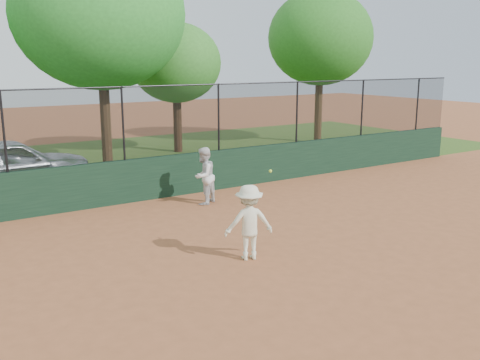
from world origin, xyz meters
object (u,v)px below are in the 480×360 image
player_main (249,222)px  tree_3 (176,63)px  tree_4 (321,38)px  player_second (204,176)px  parked_car (9,164)px  tree_2 (100,14)px

player_main → tree_3: size_ratio=0.34×
player_main → tree_3: (4.54, 12.23, 2.99)m
tree_4 → player_second: bearing=-145.7°
parked_car → player_second: size_ratio=3.02×
tree_3 → tree_4: (6.83, -1.23, 1.11)m
parked_car → tree_2: (3.58, 1.51, 4.59)m
parked_car → player_main: 9.15m
player_second → tree_4: size_ratio=0.22×
player_main → tree_3: tree_3 is taller
parked_car → player_main: bearing=-165.3°
tree_2 → tree_3: size_ratio=1.47×
tree_2 → tree_3: bearing=27.9°
parked_car → player_second: parked_car is taller
player_second → tree_2: 7.64m
player_second → tree_2: bearing=-116.0°
parked_car → player_main: size_ratio=2.61×
tree_3 → tree_4: tree_4 is taller
parked_car → tree_3: tree_3 is taller
player_main → tree_2: 11.23m
tree_2 → parked_car: bearing=-157.1°
player_main → tree_3: bearing=69.6°
player_main → tree_4: (11.37, 11.00, 4.10)m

